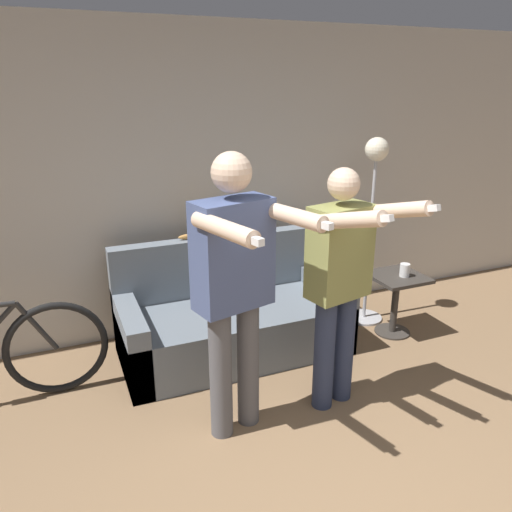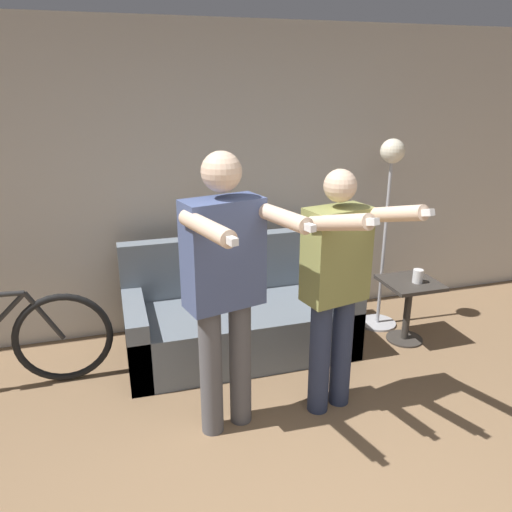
{
  "view_description": "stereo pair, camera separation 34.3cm",
  "coord_description": "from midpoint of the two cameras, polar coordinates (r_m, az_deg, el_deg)",
  "views": [
    {
      "loc": [
        -1.17,
        -1.1,
        2.12
      ],
      "look_at": [
        0.08,
        1.89,
        0.99
      ],
      "focal_mm": 35.0,
      "sensor_mm": 36.0,
      "label": 1
    },
    {
      "loc": [
        -0.85,
        -1.21,
        2.12
      ],
      "look_at": [
        0.08,
        1.89,
        0.99
      ],
      "focal_mm": 35.0,
      "sensor_mm": 36.0,
      "label": 2
    }
  ],
  "objects": [
    {
      "name": "side_table",
      "position": [
        4.46,
        13.62,
        -4.08
      ],
      "size": [
        0.44,
        0.44,
        0.55
      ],
      "color": "#38332D",
      "rests_on": "ground_plane"
    },
    {
      "name": "couch",
      "position": [
        4.13,
        -5.12,
        -7.25
      ],
      "size": [
        1.82,
        0.85,
        0.9
      ],
      "color": "slate",
      "rests_on": "ground_plane"
    },
    {
      "name": "floor_lamp",
      "position": [
        4.44,
        11.12,
        6.81
      ],
      "size": [
        0.34,
        0.34,
        1.68
      ],
      "color": "#B2B2B7",
      "rests_on": "ground_plane"
    },
    {
      "name": "cat",
      "position": [
        4.14,
        -7.51,
        3.27
      ],
      "size": [
        0.46,
        0.11,
        0.19
      ],
      "color": "tan",
      "rests_on": "couch"
    },
    {
      "name": "person_right",
      "position": [
        3.2,
        6.65,
        -2.42
      ],
      "size": [
        0.57,
        0.73,
        1.64
      ],
      "rotation": [
        0.0,
        0.0,
        0.21
      ],
      "color": "#2D3856",
      "rests_on": "ground_plane"
    },
    {
      "name": "person_left",
      "position": [
        2.91,
        -5.81,
        -2.76
      ],
      "size": [
        0.63,
        0.76,
        1.77
      ],
      "rotation": [
        0.0,
        0.0,
        0.24
      ],
      "color": "#56565B",
      "rests_on": "ground_plane"
    },
    {
      "name": "cup",
      "position": [
        4.38,
        14.52,
        -1.62
      ],
      "size": [
        0.08,
        0.08,
        0.11
      ],
      "color": "white",
      "rests_on": "side_table"
    },
    {
      "name": "wall_back",
      "position": [
        4.34,
        -8.95,
        8.15
      ],
      "size": [
        10.0,
        0.05,
        2.6
      ],
      "color": "beige",
      "rests_on": "ground_plane"
    }
  ]
}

